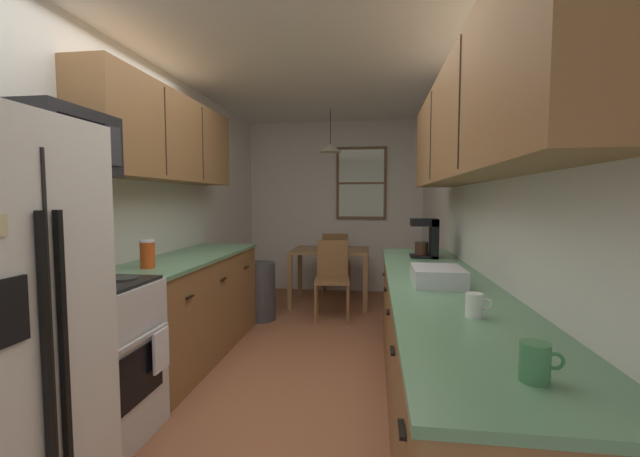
{
  "coord_description": "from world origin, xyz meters",
  "views": [
    {
      "loc": [
        0.6,
        -2.47,
        1.39
      ],
      "look_at": [
        0.1,
        1.23,
        1.12
      ],
      "focal_mm": 22.66,
      "sensor_mm": 36.0,
      "label": 1
    }
  ],
  "objects_px": {
    "trash_bin": "(260,291)",
    "table_serving_bowl": "(336,246)",
    "coffee_maker": "(428,237)",
    "microwave_over_range": "(59,142)",
    "dining_chair_far": "(336,260)",
    "storage_canister": "(147,254)",
    "mug_spare": "(535,362)",
    "mug_by_coffeemaker": "(475,305)",
    "dining_table": "(330,258)",
    "dish_rack": "(438,276)",
    "stove_range": "(88,362)",
    "dining_chair_near": "(332,275)"
  },
  "relations": [
    {
      "from": "mug_by_coffeemaker",
      "to": "mug_spare",
      "type": "distance_m",
      "value": 0.6
    },
    {
      "from": "microwave_over_range",
      "to": "mug_by_coffeemaker",
      "type": "xyz_separation_m",
      "value": [
        2.12,
        -0.3,
        -0.75
      ]
    },
    {
      "from": "trash_bin",
      "to": "mug_spare",
      "type": "distance_m",
      "value": 3.81
    },
    {
      "from": "coffee_maker",
      "to": "mug_by_coffeemaker",
      "type": "height_order",
      "value": "coffee_maker"
    },
    {
      "from": "stove_range",
      "to": "storage_canister",
      "type": "bearing_deg",
      "value": 90.5
    },
    {
      "from": "storage_canister",
      "to": "dish_rack",
      "type": "bearing_deg",
      "value": -8.97
    },
    {
      "from": "dining_table",
      "to": "storage_canister",
      "type": "bearing_deg",
      "value": -111.69
    },
    {
      "from": "trash_bin",
      "to": "coffee_maker",
      "type": "bearing_deg",
      "value": -30.08
    },
    {
      "from": "dining_table",
      "to": "storage_canister",
      "type": "relative_size",
      "value": 4.99
    },
    {
      "from": "dining_chair_near",
      "to": "coffee_maker",
      "type": "xyz_separation_m",
      "value": [
        0.93,
        -1.22,
        0.57
      ]
    },
    {
      "from": "microwave_over_range",
      "to": "storage_canister",
      "type": "bearing_deg",
      "value": 80.47
    },
    {
      "from": "dining_table",
      "to": "mug_by_coffeemaker",
      "type": "xyz_separation_m",
      "value": [
        0.99,
        -3.53,
        0.33
      ]
    },
    {
      "from": "microwave_over_range",
      "to": "mug_by_coffeemaker",
      "type": "distance_m",
      "value": 2.27
    },
    {
      "from": "dining_chair_far",
      "to": "trash_bin",
      "type": "height_order",
      "value": "dining_chair_far"
    },
    {
      "from": "microwave_over_range",
      "to": "dining_chair_far",
      "type": "relative_size",
      "value": 0.63
    },
    {
      "from": "dining_chair_far",
      "to": "mug_by_coffeemaker",
      "type": "bearing_deg",
      "value": -76.71
    },
    {
      "from": "storage_canister",
      "to": "dish_rack",
      "type": "xyz_separation_m",
      "value": [
        1.96,
        -0.31,
        -0.05
      ]
    },
    {
      "from": "storage_canister",
      "to": "mug_spare",
      "type": "xyz_separation_m",
      "value": [
        2.03,
        -1.54,
        -0.05
      ]
    },
    {
      "from": "microwave_over_range",
      "to": "mug_by_coffeemaker",
      "type": "height_order",
      "value": "microwave_over_range"
    },
    {
      "from": "microwave_over_range",
      "to": "dining_chair_far",
      "type": "xyz_separation_m",
      "value": [
        1.15,
        3.81,
        -1.2
      ]
    },
    {
      "from": "mug_by_coffeemaker",
      "to": "dining_table",
      "type": "bearing_deg",
      "value": 105.68
    },
    {
      "from": "dining_table",
      "to": "trash_bin",
      "type": "xyz_separation_m",
      "value": [
        -0.73,
        -0.79,
        -0.29
      ]
    },
    {
      "from": "stove_range",
      "to": "coffee_maker",
      "type": "relative_size",
      "value": 3.37
    },
    {
      "from": "dining_chair_far",
      "to": "mug_spare",
      "type": "relative_size",
      "value": 7.78
    },
    {
      "from": "storage_canister",
      "to": "trash_bin",
      "type": "bearing_deg",
      "value": 80.51
    },
    {
      "from": "dining_chair_far",
      "to": "storage_canister",
      "type": "xyz_separation_m",
      "value": [
        -1.05,
        -3.16,
        0.5
      ]
    },
    {
      "from": "mug_by_coffeemaker",
      "to": "dish_rack",
      "type": "bearing_deg",
      "value": 94.85
    },
    {
      "from": "coffee_maker",
      "to": "mug_by_coffeemaker",
      "type": "distance_m",
      "value": 1.73
    },
    {
      "from": "dining_chair_far",
      "to": "mug_spare",
      "type": "height_order",
      "value": "mug_spare"
    },
    {
      "from": "trash_bin",
      "to": "table_serving_bowl",
      "type": "xyz_separation_m",
      "value": [
        0.8,
        0.85,
        0.43
      ]
    },
    {
      "from": "dining_chair_far",
      "to": "stove_range",
      "type": "bearing_deg",
      "value": -105.29
    },
    {
      "from": "mug_by_coffeemaker",
      "to": "dish_rack",
      "type": "relative_size",
      "value": 0.32
    },
    {
      "from": "dining_chair_far",
      "to": "trash_bin",
      "type": "relative_size",
      "value": 1.35
    },
    {
      "from": "coffee_maker",
      "to": "dish_rack",
      "type": "distance_m",
      "value": 1.1
    },
    {
      "from": "dining_table",
      "to": "mug_by_coffeemaker",
      "type": "height_order",
      "value": "mug_by_coffeemaker"
    },
    {
      "from": "dining_table",
      "to": "dish_rack",
      "type": "xyz_separation_m",
      "value": [
        0.94,
        -2.89,
        0.33
      ]
    },
    {
      "from": "stove_range",
      "to": "dish_rack",
      "type": "bearing_deg",
      "value": 9.67
    },
    {
      "from": "dining_chair_near",
      "to": "trash_bin",
      "type": "height_order",
      "value": "dining_chair_near"
    },
    {
      "from": "mug_spare",
      "to": "dish_rack",
      "type": "height_order",
      "value": "mug_spare"
    },
    {
      "from": "dining_chair_near",
      "to": "dining_chair_far",
      "type": "relative_size",
      "value": 1.0
    },
    {
      "from": "dining_chair_far",
      "to": "storage_canister",
      "type": "relative_size",
      "value": 4.51
    },
    {
      "from": "mug_spare",
      "to": "table_serving_bowl",
      "type": "distance_m",
      "value": 4.3
    },
    {
      "from": "dining_chair_near",
      "to": "coffee_maker",
      "type": "bearing_deg",
      "value": -52.63
    },
    {
      "from": "stove_range",
      "to": "dining_chair_near",
      "type": "distance_m",
      "value": 2.87
    },
    {
      "from": "dining_table",
      "to": "trash_bin",
      "type": "distance_m",
      "value": 1.11
    },
    {
      "from": "coffee_maker",
      "to": "mug_spare",
      "type": "height_order",
      "value": "coffee_maker"
    },
    {
      "from": "dining_chair_near",
      "to": "mug_by_coffeemaker",
      "type": "height_order",
      "value": "mug_by_coffeemaker"
    },
    {
      "from": "coffee_maker",
      "to": "table_serving_bowl",
      "type": "relative_size",
      "value": 1.61
    },
    {
      "from": "microwave_over_range",
      "to": "dish_rack",
      "type": "distance_m",
      "value": 2.23
    },
    {
      "from": "dining_chair_near",
      "to": "storage_canister",
      "type": "height_order",
      "value": "storage_canister"
    }
  ]
}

